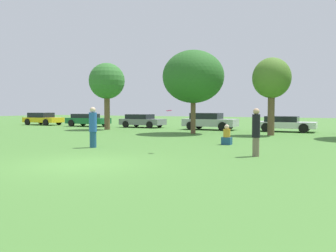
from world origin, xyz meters
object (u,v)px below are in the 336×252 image
Objects in this scene: person_catcher at (256,132)px; parked_car_grey at (142,120)px; frisbee at (169,111)px; parked_car_white at (285,123)px; person_thrower at (93,127)px; bystander_sitting at (227,136)px; tree_2 at (272,79)px; parked_car_green at (87,120)px; tree_1 at (193,77)px; tree_0 at (107,82)px; parked_car_yellow at (43,118)px; parked_car_silver at (209,121)px.

person_catcher reaches higher than parked_car_grey.
frisbee is 0.06× the size of parked_car_white.
bystander_sitting is at bearing 35.47° from person_thrower.
parked_car_green is at bearing 168.37° from tree_2.
person_thrower is 0.32× the size of tree_1.
frisbee reaches higher than parked_car_white.
tree_2 is (5.89, 10.86, 2.72)m from person_thrower.
tree_0 is 1.29× the size of parked_car_white.
tree_0 is 1.31× the size of parked_car_yellow.
person_catcher is 0.43× the size of parked_car_yellow.
tree_1 is 9.45m from parked_car_grey.
tree_1 is at bearing -171.76° from tree_2.
parked_car_silver is (-0.48, 4.65, -3.22)m from tree_1.
person_catcher is 29.34m from parked_car_yellow.
person_catcher is 20.31m from parked_car_grey.
parked_car_silver is (12.41, 0.19, 0.07)m from parked_car_green.
parked_car_green is (6.11, -0.21, -0.03)m from parked_car_yellow.
parked_car_yellow is (-24.16, 3.93, -2.98)m from tree_2.
tree_1 is 1.44× the size of parked_car_grey.
parked_car_white is at bearing 81.34° from frisbee.
parked_car_silver is at bearing 113.85° from bystander_sitting.
tree_1 is at bearing -58.76° from person_catcher.
person_thrower reaches higher than parked_car_yellow.
tree_0 reaches higher than parked_car_grey.
parked_car_yellow is (-19.00, 4.68, -3.26)m from tree_1.
frisbee reaches higher than parked_car_silver.
parked_car_green is at bearing -178.65° from parked_car_white.
frisbee is 0.05× the size of tree_2.
tree_2 is (2.02, 10.96, 1.97)m from frisbee.
parked_car_yellow is at bearing 166.17° from tree_1.
parked_car_yellow reaches higher than parked_car_grey.
tree_2 is 7.46m from parked_car_silver.
tree_1 is 19.83m from parked_car_yellow.
parked_car_white is at bearing -88.21° from person_catcher.
person_thrower is 16.59m from parked_car_grey.
bystander_sitting is 0.24× the size of parked_car_yellow.
parked_car_green is 5.75m from parked_car_grey.
parked_car_grey is at bearing 110.53° from person_thrower.
parked_car_white is (13.49, 3.89, -3.30)m from tree_0.
tree_1 is (-3.15, 10.22, 2.26)m from frisbee.
parked_car_silver reaches higher than parked_car_yellow.
person_thrower is at bearing -94.13° from tree_1.
parked_car_green is (-19.41, 14.27, -0.27)m from person_catcher.
person_thrower is at bearing -90.97° from parked_car_silver.
tree_0 is 6.80m from parked_car_green.
tree_0 is 8.10m from tree_1.
person_catcher is 0.42× the size of parked_car_green.
parked_car_silver is (-4.79, 10.85, 0.32)m from bystander_sitting.
parked_car_silver is at bearing 0.85° from parked_car_green.
bystander_sitting is at bearing 73.86° from frisbee.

